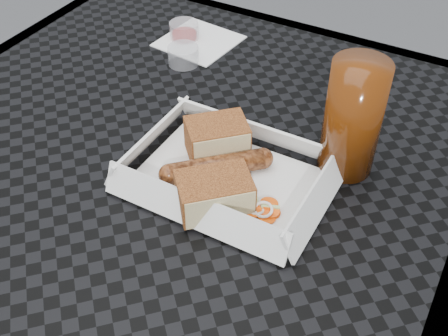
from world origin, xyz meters
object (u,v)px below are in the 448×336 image
(patio_table, at_px, (175,182))
(drink_glass, at_px, (353,119))
(bratwurst, at_px, (217,166))
(food_tray, at_px, (228,180))

(patio_table, distance_m, drink_glass, 0.28)
(patio_table, relative_size, drink_glass, 5.22)
(patio_table, xyz_separation_m, bratwurst, (0.09, -0.03, 0.09))
(patio_table, bearing_deg, drink_glass, 17.02)
(patio_table, height_order, bratwurst, bratwurst)
(bratwurst, bearing_deg, patio_table, 161.02)
(bratwurst, height_order, drink_glass, drink_glass)
(bratwurst, xyz_separation_m, drink_glass, (0.13, 0.10, 0.06))
(drink_glass, bearing_deg, food_tray, -140.02)
(patio_table, relative_size, bratwurst, 6.98)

